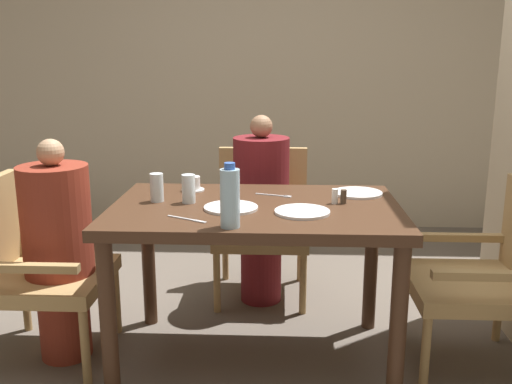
{
  "coord_description": "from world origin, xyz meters",
  "views": [
    {
      "loc": [
        0.12,
        -2.49,
        1.43
      ],
      "look_at": [
        0.0,
        0.04,
        0.82
      ],
      "focal_mm": 40.0,
      "sensor_mm": 36.0,
      "label": 1
    }
  ],
  "objects": [
    {
      "name": "ground_plane",
      "position": [
        0.0,
        0.0,
        0.0
      ],
      "size": [
        16.0,
        16.0,
        0.0
      ],
      "primitive_type": "plane",
      "color": "#60564C"
    },
    {
      "name": "dining_table",
      "position": [
        0.0,
        0.0,
        0.67
      ],
      "size": [
        1.3,
        0.84,
        0.77
      ],
      "color": "#422819",
      "rests_on": "ground_plane"
    },
    {
      "name": "glass_tall_mid",
      "position": [
        -0.31,
        0.03,
        0.84
      ],
      "size": [
        0.06,
        0.06,
        0.13
      ],
      "color": "silver",
      "rests_on": "dining_table"
    },
    {
      "name": "salt_shaker",
      "position": [
        0.36,
        0.04,
        0.8
      ],
      "size": [
        0.03,
        0.03,
        0.07
      ],
      "color": "white",
      "rests_on": "dining_table"
    },
    {
      "name": "chair_far_side",
      "position": [
        0.0,
        0.84,
        0.47
      ],
      "size": [
        0.55,
        0.55,
        0.87
      ],
      "color": "#A88451",
      "rests_on": "ground_plane"
    },
    {
      "name": "teacup_with_saucer",
      "position": [
        -0.33,
        0.26,
        0.8
      ],
      "size": [
        0.11,
        0.11,
        0.07
      ],
      "color": "white",
      "rests_on": "dining_table"
    },
    {
      "name": "diner_in_left_chair",
      "position": [
        -0.92,
        0.0,
        0.55
      ],
      "size": [
        0.32,
        0.32,
        1.06
      ],
      "color": "maroon",
      "rests_on": "ground_plane"
    },
    {
      "name": "fork_beside_plate",
      "position": [
        0.1,
        0.17,
        0.77
      ],
      "size": [
        0.18,
        0.07,
        0.0
      ],
      "color": "silver",
      "rests_on": "dining_table"
    },
    {
      "name": "chair_right_side",
      "position": [
        1.07,
        0.0,
        0.47
      ],
      "size": [
        0.55,
        0.55,
        0.87
      ],
      "color": "#A88451",
      "rests_on": "ground_plane"
    },
    {
      "name": "chair_left_side",
      "position": [
        -1.07,
        0.0,
        0.47
      ],
      "size": [
        0.55,
        0.55,
        0.87
      ],
      "color": "#A88451",
      "rests_on": "ground_plane"
    },
    {
      "name": "pepper_shaker",
      "position": [
        0.4,
        0.04,
        0.8
      ],
      "size": [
        0.03,
        0.03,
        0.07
      ],
      "color": "#4C3D2D",
      "rests_on": "dining_table"
    },
    {
      "name": "glass_tall_near",
      "position": [
        -0.46,
        0.04,
        0.84
      ],
      "size": [
        0.06,
        0.06,
        0.13
      ],
      "color": "silver",
      "rests_on": "dining_table"
    },
    {
      "name": "water_bottle",
      "position": [
        -0.08,
        -0.34,
        0.89
      ],
      "size": [
        0.08,
        0.08,
        0.26
      ],
      "color": "#A3C6DB",
      "rests_on": "dining_table"
    },
    {
      "name": "knife_beside_plate",
      "position": [
        -0.26,
        -0.25,
        0.77
      ],
      "size": [
        0.18,
        0.1,
        0.0
      ],
      "color": "silver",
      "rests_on": "dining_table"
    },
    {
      "name": "wall_back",
      "position": [
        0.0,
        2.26,
        1.4
      ],
      "size": [
        8.0,
        0.06,
        2.8
      ],
      "color": "tan",
      "rests_on": "ground_plane"
    },
    {
      "name": "plate_main_right",
      "position": [
        0.21,
        -0.13,
        0.78
      ],
      "size": [
        0.24,
        0.24,
        0.01
      ],
      "color": "white",
      "rests_on": "dining_table"
    },
    {
      "name": "plate_dessert_center",
      "position": [
        0.49,
        0.23,
        0.78
      ],
      "size": [
        0.24,
        0.24,
        0.01
      ],
      "color": "white",
      "rests_on": "dining_table"
    },
    {
      "name": "diner_in_far_chair",
      "position": [
        -0.0,
        0.69,
        0.57
      ],
      "size": [
        0.32,
        0.32,
        1.1
      ],
      "color": "maroon",
      "rests_on": "ground_plane"
    },
    {
      "name": "plate_main_left",
      "position": [
        -0.11,
        -0.07,
        0.78
      ],
      "size": [
        0.24,
        0.24,
        0.01
      ],
      "color": "white",
      "rests_on": "dining_table"
    }
  ]
}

